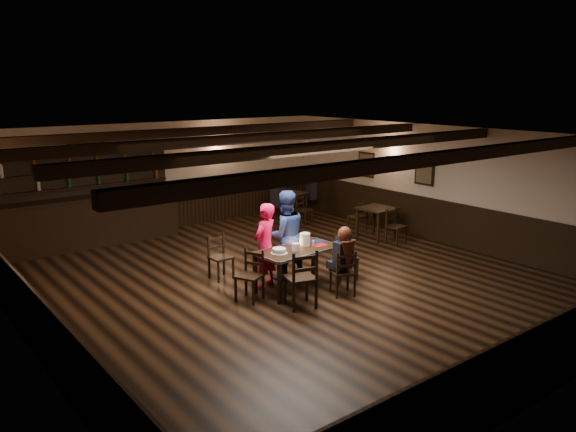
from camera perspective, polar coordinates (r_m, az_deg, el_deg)
ground at (r=10.54m, az=-0.10°, el=-6.70°), size 10.00×10.00×0.00m
room_shell at (r=10.12m, az=-0.19°, el=2.70°), size 9.02×10.02×2.71m
dining_table at (r=9.99m, az=0.99°, el=-3.80°), size 1.59×0.88×0.75m
chair_near_left at (r=9.16m, az=1.49°, el=-5.97°), size 0.57×0.55×1.00m
chair_near_right at (r=9.76m, az=5.75°, el=-5.45°), size 0.49×0.48×0.82m
chair_end_left at (r=9.60m, az=-3.71°, el=-5.56°), size 0.52×0.53×0.87m
chair_end_right at (r=10.60m, az=5.57°, el=-3.80°), size 0.51×0.52×0.86m
chair_far_pushed at (r=10.70m, az=-7.05°, el=-3.76°), size 0.40×0.39×0.83m
woman_pink at (r=10.10m, az=-2.35°, el=-3.00°), size 0.66×0.55×1.54m
man_blue at (r=10.48m, az=-0.31°, el=-1.95°), size 0.97×0.85×1.70m
seated_person at (r=9.71m, az=5.71°, el=-3.45°), size 0.33×0.49×0.80m
cake at (r=9.68m, az=-0.91°, el=-3.59°), size 0.29×0.29×0.09m
plate_stack_a at (r=9.84m, az=0.81°, el=-3.15°), size 0.14×0.14×0.14m
plate_stack_b at (r=10.15m, az=1.73°, el=-2.37°), size 0.19×0.19×0.23m
tea_light at (r=10.11m, az=0.71°, el=-2.96°), size 0.06×0.06×0.06m
salt_shaker at (r=10.15m, az=2.62°, el=-2.74°), size 0.04×0.04×0.10m
pepper_shaker at (r=10.16m, az=2.74°, el=-2.76°), size 0.04×0.04×0.09m
drink_glass at (r=10.24m, az=1.74°, el=-2.54°), size 0.08×0.08×0.12m
menu_red at (r=10.21m, az=3.22°, el=-2.95°), size 0.28×0.20×0.00m
menu_blue at (r=10.45m, az=2.94°, el=-2.55°), size 0.29×0.21×0.00m
bar_counter at (r=13.49m, az=-19.61°, el=0.18°), size 4.20×0.70×2.20m
back_table_a at (r=13.46m, az=8.98°, el=0.42°), size 0.83×0.83×0.75m
back_table_b at (r=15.13m, az=0.29°, el=1.99°), size 0.85×0.85×0.75m
bg_patron_left at (r=14.66m, az=-1.12°, el=2.40°), size 0.24×0.37×0.74m
bg_patron_right at (r=15.63m, az=2.38°, el=2.94°), size 0.27×0.36×0.67m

